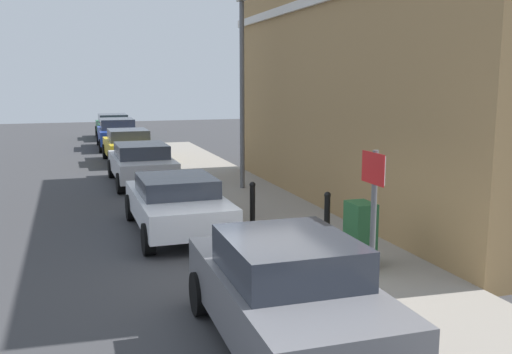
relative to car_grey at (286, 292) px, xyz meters
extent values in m
plane|color=#38383A|center=(0.38, 2.64, -0.77)|extent=(80.00, 80.00, 0.00)
cube|color=gray|center=(2.31, 8.64, -0.70)|extent=(2.53, 30.00, 0.15)
cube|color=#9E7A4C|center=(7.44, 7.27, 3.17)|extent=(7.72, 13.26, 7.89)
cube|color=silver|center=(3.54, 7.27, 4.61)|extent=(0.12, 13.26, 0.24)
cube|color=slate|center=(0.00, 0.01, -0.10)|extent=(1.75, 3.95, 0.70)
cube|color=#2D333D|center=(0.00, -0.05, 0.48)|extent=(1.52, 1.81, 0.50)
cylinder|color=black|center=(-0.79, 1.44, -0.45)|extent=(0.23, 0.64, 0.64)
cylinder|color=black|center=(0.82, 1.42, -0.45)|extent=(0.23, 0.64, 0.64)
cube|color=silver|center=(-0.27, 6.10, -0.17)|extent=(1.86, 4.11, 0.57)
cube|color=#2D333D|center=(-0.27, 6.11, 0.30)|extent=(1.62, 1.89, 0.41)
cylinder|color=black|center=(-1.14, 7.59, -0.45)|extent=(0.23, 0.64, 0.64)
cylinder|color=black|center=(0.58, 7.60, -0.45)|extent=(0.23, 0.64, 0.64)
cylinder|color=black|center=(-1.12, 4.60, -0.45)|extent=(0.23, 0.64, 0.64)
cylinder|color=black|center=(0.61, 4.61, -0.45)|extent=(0.23, 0.64, 0.64)
cube|color=#B7B7BC|center=(-0.26, 12.60, -0.16)|extent=(1.85, 4.20, 0.59)
cube|color=#2D333D|center=(-0.26, 12.51, 0.34)|extent=(1.61, 2.09, 0.45)
cylinder|color=black|center=(-1.13, 14.12, -0.45)|extent=(0.23, 0.64, 0.64)
cylinder|color=black|center=(0.57, 14.15, -0.45)|extent=(0.23, 0.64, 0.64)
cylinder|color=black|center=(-1.09, 11.05, -0.45)|extent=(0.23, 0.64, 0.64)
cylinder|color=black|center=(0.61, 11.07, -0.45)|extent=(0.23, 0.64, 0.64)
cube|color=gold|center=(-0.18, 17.82, -0.15)|extent=(1.82, 4.03, 0.60)
cube|color=#2D333D|center=(-0.18, 17.65, 0.37)|extent=(1.58, 1.94, 0.49)
cylinder|color=black|center=(-1.03, 19.27, -0.45)|extent=(0.23, 0.64, 0.64)
cylinder|color=black|center=(0.63, 19.29, -0.45)|extent=(0.23, 0.64, 0.64)
cylinder|color=black|center=(-0.99, 16.36, -0.45)|extent=(0.23, 0.64, 0.64)
cylinder|color=black|center=(0.67, 16.38, -0.45)|extent=(0.23, 0.64, 0.64)
cube|color=navy|center=(-0.18, 23.15, -0.12)|extent=(1.90, 4.40, 0.67)
cube|color=#2D333D|center=(-0.18, 23.08, 0.46)|extent=(1.64, 2.17, 0.53)
cylinder|color=black|center=(-1.02, 24.80, -0.45)|extent=(0.23, 0.64, 0.64)
cylinder|color=black|center=(0.71, 24.77, -0.45)|extent=(0.23, 0.64, 0.64)
cylinder|color=black|center=(-1.07, 21.53, -0.45)|extent=(0.23, 0.64, 0.64)
cylinder|color=black|center=(0.66, 21.50, -0.45)|extent=(0.23, 0.64, 0.64)
cube|color=#195933|center=(0.01, 28.46, -0.13)|extent=(1.80, 4.22, 0.64)
cube|color=#2D333D|center=(0.01, 28.43, 0.41)|extent=(1.59, 2.13, 0.48)
cylinder|color=black|center=(-0.84, 30.02, -0.45)|extent=(0.22, 0.64, 0.64)
cylinder|color=black|center=(0.86, 30.02, -0.45)|extent=(0.22, 0.64, 0.64)
cylinder|color=black|center=(-0.85, 26.90, -0.45)|extent=(0.22, 0.64, 0.64)
cylinder|color=black|center=(0.86, 26.90, -0.45)|extent=(0.22, 0.64, 0.64)
cube|color=#1E4C28|center=(2.28, 2.30, -0.05)|extent=(0.40, 0.55, 1.15)
cube|color=#333333|center=(2.28, 2.30, -0.58)|extent=(0.46, 0.61, 0.08)
cylinder|color=black|center=(2.38, 3.86, -0.15)|extent=(0.12, 0.12, 0.95)
sphere|color=black|center=(2.38, 3.86, 0.35)|extent=(0.14, 0.14, 0.14)
cylinder|color=black|center=(1.30, 5.42, -0.15)|extent=(0.12, 0.12, 0.95)
sphere|color=black|center=(1.30, 5.42, 0.35)|extent=(0.14, 0.14, 0.14)
cylinder|color=#59595B|center=(1.50, 0.52, 0.53)|extent=(0.08, 0.08, 2.30)
cube|color=white|center=(1.48, 0.52, 1.43)|extent=(0.03, 0.56, 0.40)
cube|color=red|center=(1.46, 0.52, 1.43)|extent=(0.01, 0.60, 0.44)
cylinder|color=#59595B|center=(2.47, 10.06, 2.13)|extent=(0.14, 0.14, 5.50)
camera|label=1|loc=(-2.48, -6.32, 2.62)|focal=39.93mm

